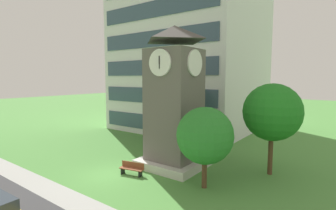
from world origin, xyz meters
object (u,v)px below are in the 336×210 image
(tree_near_tower, at_px, (272,112))
(tree_by_building, at_px, (205,136))
(clock_tower, at_px, (174,105))
(tree_streetside, at_px, (173,108))
(park_bench, at_px, (132,168))

(tree_near_tower, relative_size, tree_by_building, 1.27)
(clock_tower, distance_m, tree_by_building, 4.63)
(tree_by_building, bearing_deg, tree_streetside, 136.88)
(clock_tower, height_order, park_bench, clock_tower)
(clock_tower, bearing_deg, tree_by_building, -29.92)
(clock_tower, distance_m, tree_near_tower, 6.99)
(tree_streetside, distance_m, tree_by_building, 9.49)
(tree_streetside, xyz_separation_m, tree_by_building, (6.91, -6.47, -0.59))
(tree_streetside, bearing_deg, tree_near_tower, -10.19)
(tree_near_tower, bearing_deg, tree_streetside, 169.81)
(clock_tower, relative_size, tree_streetside, 1.84)
(tree_near_tower, xyz_separation_m, tree_by_building, (-2.69, -4.74, -1.14))
(clock_tower, distance_m, tree_streetside, 5.36)
(tree_streetside, relative_size, tree_by_building, 1.14)
(park_bench, bearing_deg, clock_tower, 68.30)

